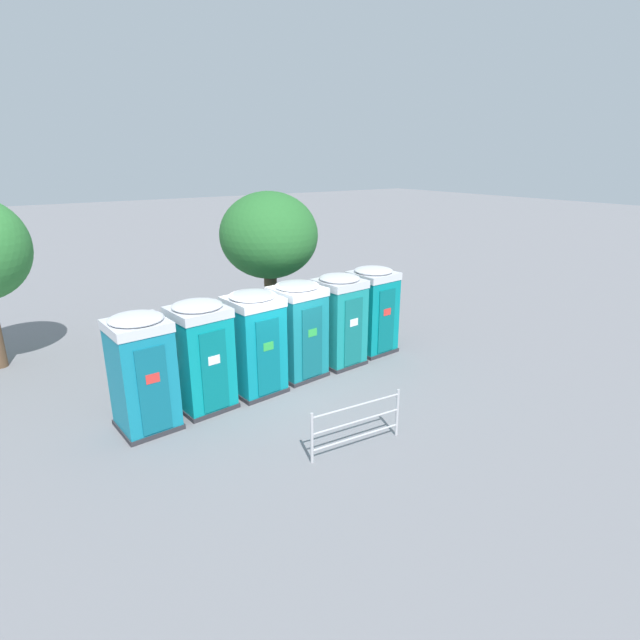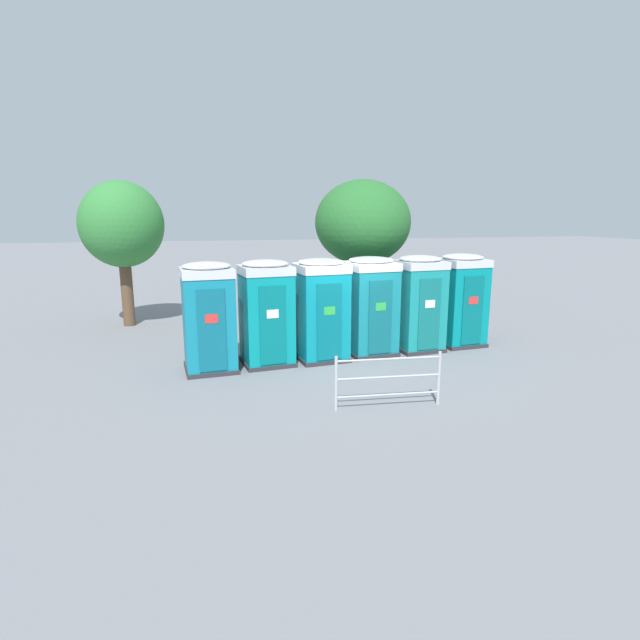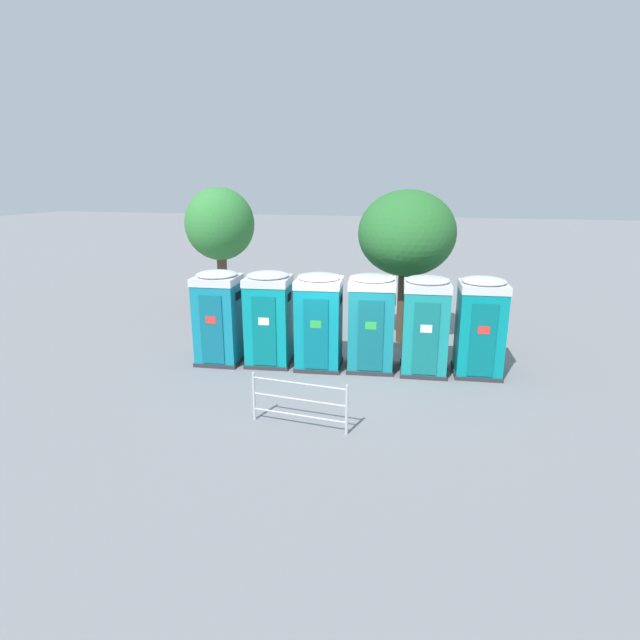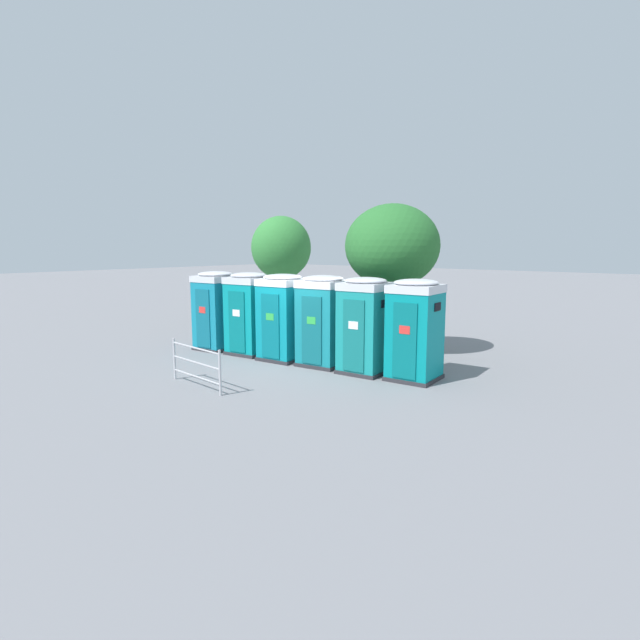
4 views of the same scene
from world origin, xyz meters
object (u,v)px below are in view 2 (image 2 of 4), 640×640
portapotty_4 (418,303)px  portapotty_5 (460,299)px  portapotty_3 (370,305)px  portapotty_1 (266,312)px  event_barrier (388,379)px  street_tree_1 (363,224)px  portapotty_2 (321,309)px  street_tree_0 (122,226)px  portapotty_0 (209,317)px

portapotty_4 → portapotty_5: size_ratio=1.00×
portapotty_3 → portapotty_4: size_ratio=1.00×
portapotty_1 → event_barrier: 3.90m
portapotty_1 → portapotty_3: (2.74, 0.26, -0.00)m
portapotty_5 → street_tree_1: (-2.10, 2.30, 2.03)m
street_tree_1 → portapotty_4: bearing=-73.5°
portapotty_2 → event_barrier: size_ratio=1.24×
portapotty_1 → event_barrier: portapotty_1 is taller
portapotty_5 → event_barrier: size_ratio=1.24×
portapotty_1 → portapotty_3: same height
street_tree_0 → event_barrier: 10.75m
portapotty_3 → street_tree_0: street_tree_0 is taller
portapotty_1 → portapotty_4: size_ratio=1.00×
portapotty_4 → event_barrier: bearing=-122.0°
portapotty_5 → street_tree_0: street_tree_0 is taller
portapotty_1 → portapotty_2: same height
portapotty_2 → portapotty_3: same height
street_tree_0 → portapotty_1: bearing=-54.9°
portapotty_2 → event_barrier: portapotty_2 is taller
street_tree_1 → event_barrier: size_ratio=2.25×
portapotty_0 → portapotty_2: (2.74, 0.25, -0.00)m
portapotty_5 → street_tree_0: bearing=152.2°
street_tree_1 → portapotty_0: bearing=-147.6°
portapotty_1 → portapotty_4: same height
portapotty_0 → portapotty_2: 2.75m
portapotty_1 → street_tree_0: (-3.79, 5.40, 1.96)m
portapotty_0 → portapotty_2: bearing=5.2°
portapotty_4 → event_barrier: (-2.31, -3.70, -0.72)m
portapotty_3 → event_barrier: (-0.94, -3.65, -0.72)m
portapotty_3 → street_tree_0: size_ratio=0.55×
portapotty_2 → street_tree_0: bearing=134.0°
portapotty_2 → street_tree_1: street_tree_1 is taller
portapotty_3 → portapotty_4: 1.38m
portapotty_4 → portapotty_1: bearing=-175.6°
portapotty_0 → street_tree_1: (4.74, 3.01, 2.03)m
portapotty_1 → portapotty_2: size_ratio=1.00×
portapotty_3 → street_tree_1: (0.64, 2.56, 2.03)m
portapotty_4 → street_tree_1: street_tree_1 is taller
portapotty_0 → portapotty_1: bearing=8.0°
portapotty_4 → portapotty_5: 1.38m
portapotty_2 → street_tree_1: (2.00, 2.76, 2.03)m
portapotty_2 → portapotty_5: same height
portapotty_4 → portapotty_0: bearing=-174.7°
street_tree_1 → event_barrier: (-1.57, -6.21, -2.74)m
portapotty_1 → portapotty_4: bearing=4.4°
portapotty_5 → portapotty_0: bearing=-174.0°
portapotty_4 → street_tree_1: bearing=106.5°
portapotty_0 → portapotty_5: (6.84, 0.71, -0.00)m
portapotty_4 → portapotty_2: bearing=-174.6°
portapotty_5 → street_tree_1: 3.72m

